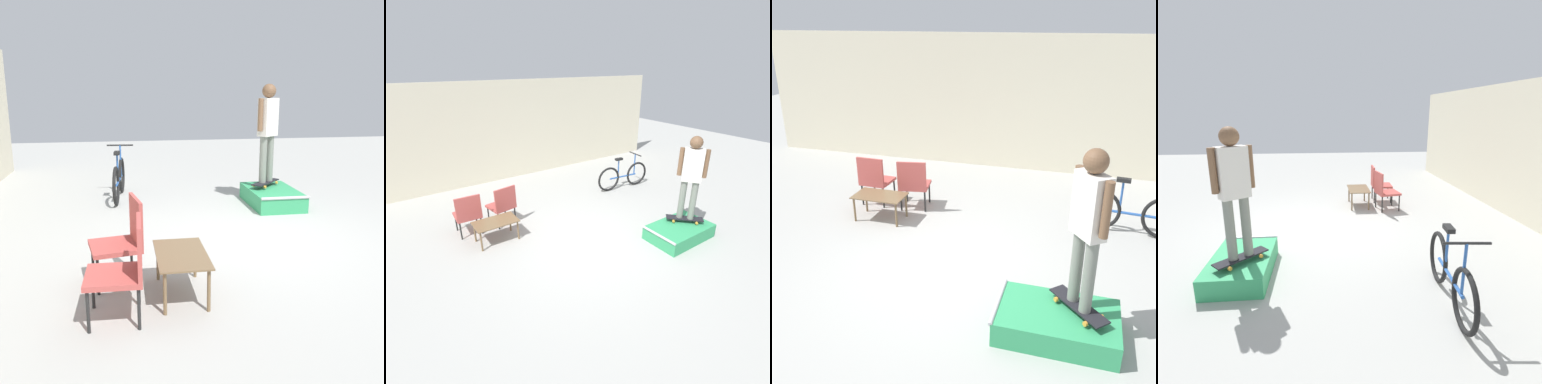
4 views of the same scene
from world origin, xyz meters
TOP-DOWN VIEW (x-y plane):
  - ground_plane at (0.00, 0.00)m, footprint 24.00×24.00m
  - skate_ramp_box at (1.75, -0.97)m, footprint 1.36×0.85m
  - skateboard_on_ramp at (1.96, -0.91)m, footprint 0.68×0.68m
  - person_skater at (1.96, -0.91)m, footprint 0.39×0.47m
  - coffee_table at (-1.48, 1.16)m, footprint 0.88×0.52m
  - patio_chair_left at (-1.86, 1.73)m, footprint 0.54×0.54m
  - patio_chair_right at (-1.08, 1.73)m, footprint 0.60×0.60m
  - bicycle at (2.67, 1.80)m, footprint 1.73×0.52m

SIDE VIEW (x-z plane):
  - ground_plane at x=0.00m, z-range 0.00..0.00m
  - skate_ramp_box at x=1.75m, z-range -0.01..0.31m
  - skateboard_on_ramp at x=1.96m, z-range 0.34..0.41m
  - bicycle at x=2.67m, z-range -0.12..0.88m
  - coffee_table at x=-1.48m, z-range 0.17..0.62m
  - patio_chair_left at x=-1.86m, z-range 0.05..1.00m
  - patio_chair_right at x=-1.08m, z-range 0.05..1.00m
  - person_skater at x=1.96m, z-range 0.56..2.33m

